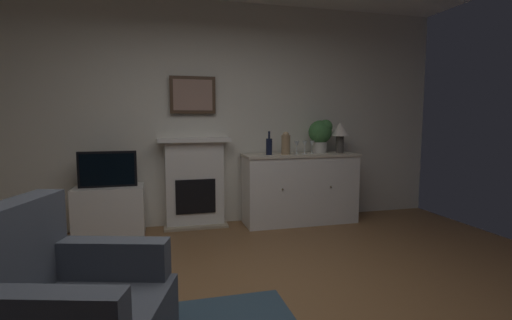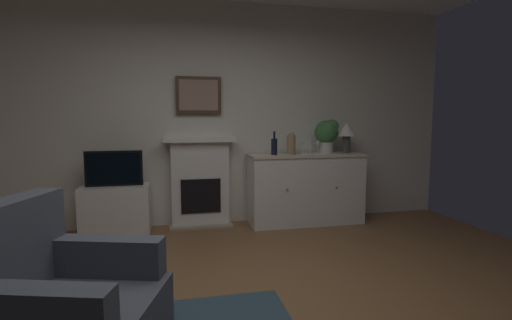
# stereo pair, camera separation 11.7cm
# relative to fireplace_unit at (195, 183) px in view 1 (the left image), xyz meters

# --- Properties ---
(wall_rear) EXTENTS (6.39, 0.06, 2.76)m
(wall_rear) POSITION_rel_fireplace_unit_xyz_m (0.13, 0.13, 0.83)
(wall_rear) COLOR silver
(wall_rear) RESTS_ON ground_plane
(fireplace_unit) EXTENTS (0.87, 0.30, 1.10)m
(fireplace_unit) POSITION_rel_fireplace_unit_xyz_m (0.00, 0.00, 0.00)
(fireplace_unit) COLOR white
(fireplace_unit) RESTS_ON ground_plane
(framed_picture) EXTENTS (0.55, 0.04, 0.45)m
(framed_picture) POSITION_rel_fireplace_unit_xyz_m (0.00, 0.05, 1.07)
(framed_picture) COLOR #473323
(sideboard_cabinet) EXTENTS (1.46, 0.49, 0.89)m
(sideboard_cabinet) POSITION_rel_fireplace_unit_xyz_m (1.32, -0.18, -0.10)
(sideboard_cabinet) COLOR white
(sideboard_cabinet) RESTS_ON ground_plane
(table_lamp) EXTENTS (0.26, 0.26, 0.40)m
(table_lamp) POSITION_rel_fireplace_unit_xyz_m (1.86, -0.18, 0.62)
(table_lamp) COLOR #4C4742
(table_lamp) RESTS_ON sideboard_cabinet
(wine_bottle) EXTENTS (0.08, 0.08, 0.29)m
(wine_bottle) POSITION_rel_fireplace_unit_xyz_m (0.89, -0.23, 0.45)
(wine_bottle) COLOR black
(wine_bottle) RESTS_ON sideboard_cabinet
(wine_glass_left) EXTENTS (0.07, 0.07, 0.16)m
(wine_glass_left) POSITION_rel_fireplace_unit_xyz_m (1.25, -0.22, 0.46)
(wine_glass_left) COLOR silver
(wine_glass_left) RESTS_ON sideboard_cabinet
(wine_glass_center) EXTENTS (0.07, 0.07, 0.16)m
(wine_glass_center) POSITION_rel_fireplace_unit_xyz_m (1.36, -0.22, 0.46)
(wine_glass_center) COLOR silver
(wine_glass_center) RESTS_ON sideboard_cabinet
(wine_glass_right) EXTENTS (0.07, 0.07, 0.16)m
(wine_glass_right) POSITION_rel_fireplace_unit_xyz_m (1.47, -0.19, 0.46)
(wine_glass_right) COLOR silver
(wine_glass_right) RESTS_ON sideboard_cabinet
(vase_decorative) EXTENTS (0.11, 0.11, 0.28)m
(vase_decorative) POSITION_rel_fireplace_unit_xyz_m (1.10, -0.23, 0.48)
(vase_decorative) COLOR #9E7F5B
(vase_decorative) RESTS_ON sideboard_cabinet
(tv_cabinet) EXTENTS (0.75, 0.42, 0.57)m
(tv_cabinet) POSITION_rel_fireplace_unit_xyz_m (-0.97, -0.16, -0.26)
(tv_cabinet) COLOR white
(tv_cabinet) RESTS_ON ground_plane
(tv_set) EXTENTS (0.62, 0.07, 0.40)m
(tv_set) POSITION_rel_fireplace_unit_xyz_m (-0.97, -0.19, 0.22)
(tv_set) COLOR black
(tv_set) RESTS_ON tv_cabinet
(potted_plant_small) EXTENTS (0.30, 0.30, 0.43)m
(potted_plant_small) POSITION_rel_fireplace_unit_xyz_m (1.61, -0.13, 0.60)
(potted_plant_small) COLOR beige
(potted_plant_small) RESTS_ON sideboard_cabinet
(armchair) EXTENTS (0.99, 0.96, 0.92)m
(armchair) POSITION_rel_fireplace_unit_xyz_m (-0.89, -2.65, -0.17)
(armchair) COLOR #474C56
(armchair) RESTS_ON ground_plane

